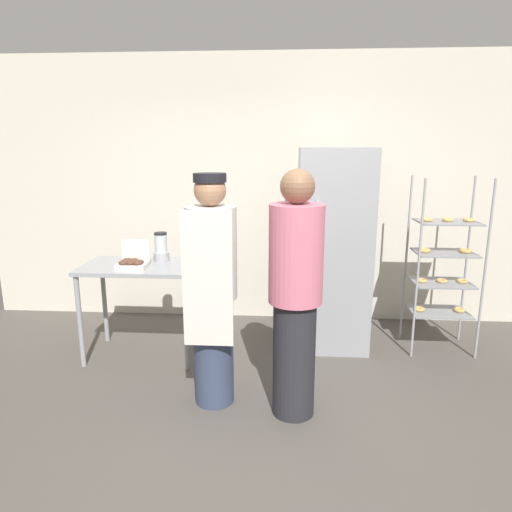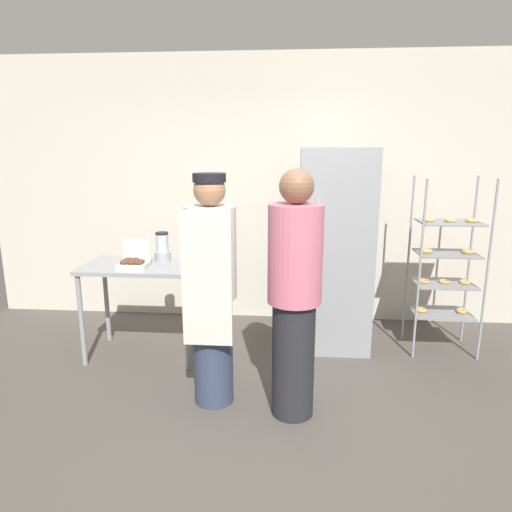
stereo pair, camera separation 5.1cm
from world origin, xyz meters
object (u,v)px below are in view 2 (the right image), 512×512
person_customer (294,295)px  baking_rack (445,268)px  donut_box (133,263)px  person_baker (212,289)px  refrigerator (334,250)px  blender_pitcher (162,248)px

person_customer → baking_rack: bearing=40.8°
donut_box → baking_rack: bearing=9.4°
person_baker → refrigerator: bearing=49.8°
donut_box → person_baker: 1.02m
person_baker → baking_rack: bearing=28.7°
person_customer → person_baker: bearing=168.9°
donut_box → refrigerator: bearing=16.5°
baking_rack → refrigerator: bearing=176.3°
donut_box → blender_pitcher: (0.18, 0.29, 0.07)m
donut_box → blender_pitcher: 0.35m
baking_rack → person_customer: (-1.41, -1.21, 0.09)m
refrigerator → baking_rack: bearing=-3.7°
refrigerator → person_baker: 1.52m
baking_rack → blender_pitcher: (-2.63, -0.18, 0.18)m
blender_pitcher → person_baker: person_baker is taller
donut_box → person_baker: size_ratio=0.15×
person_baker → person_customer: bearing=-11.1°
donut_box → person_baker: person_baker is taller
person_baker → person_customer: size_ratio=0.98×
donut_box → person_baker: (0.80, -0.63, -0.02)m
baking_rack → person_customer: bearing=-139.2°
person_baker → donut_box: bearing=141.8°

